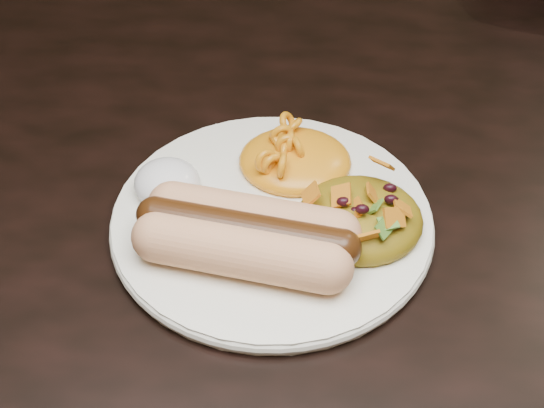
{
  "coord_description": "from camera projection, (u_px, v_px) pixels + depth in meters",
  "views": [
    {
      "loc": [
        -0.01,
        -0.57,
        1.15
      ],
      "look_at": [
        -0.04,
        -0.17,
        0.77
      ],
      "focal_mm": 55.0,
      "sensor_mm": 36.0,
      "label": 1
    }
  ],
  "objects": [
    {
      "name": "taco_salad",
      "position": [
        361.0,
        210.0,
        0.53
      ],
      "size": [
        0.08,
        0.08,
        0.04
      ],
      "rotation": [
        0.0,
        0.0,
        -0.08
      ],
      "color": "#AC5502",
      "rests_on": "plate"
    },
    {
      "name": "fork",
      "position": [
        208.0,
        199.0,
        0.57
      ],
      "size": [
        0.08,
        0.15,
        0.0
      ],
      "primitive_type": "cube",
      "rotation": [
        0.0,
        0.0,
        0.39
      ],
      "color": "white",
      "rests_on": "table"
    },
    {
      "name": "table",
      "position": [
        337.0,
        165.0,
        0.75
      ],
      "size": [
        1.6,
        0.9,
        0.75
      ],
      "color": "black",
      "rests_on": "floor"
    },
    {
      "name": "hotdog",
      "position": [
        247.0,
        235.0,
        0.51
      ],
      "size": [
        0.12,
        0.08,
        0.03
      ],
      "rotation": [
        0.0,
        0.0,
        -0.16
      ],
      "color": "tan",
      "rests_on": "plate"
    },
    {
      "name": "sour_cream",
      "position": [
        166.0,
        177.0,
        0.56
      ],
      "size": [
        0.06,
        0.06,
        0.03
      ],
      "primitive_type": "ellipsoid",
      "rotation": [
        0.0,
        0.0,
        -0.39
      ],
      "color": "white",
      "rests_on": "plate"
    },
    {
      "name": "plate",
      "position": [
        272.0,
        221.0,
        0.55
      ],
      "size": [
        0.22,
        0.22,
        0.01
      ],
      "primitive_type": "cylinder",
      "rotation": [
        0.0,
        0.0,
        -0.05
      ],
      "color": "white",
      "rests_on": "table"
    },
    {
      "name": "mac_and_cheese",
      "position": [
        295.0,
        149.0,
        0.58
      ],
      "size": [
        0.08,
        0.07,
        0.03
      ],
      "primitive_type": "ellipsoid",
      "rotation": [
        0.0,
        0.0,
        -0.01
      ],
      "color": "orange",
      "rests_on": "plate"
    }
  ]
}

